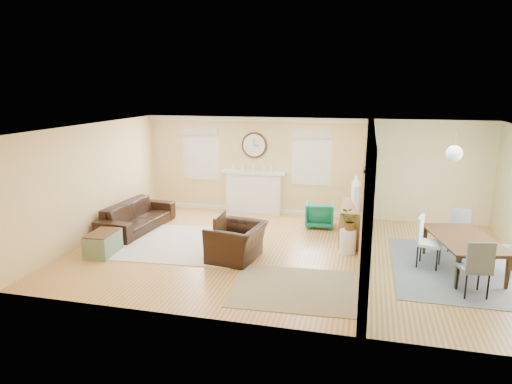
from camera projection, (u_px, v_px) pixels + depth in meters
floor at (290, 253)px, 9.51m from camera, size 9.00×9.00×0.00m
wall_back at (310, 167)px, 12.05m from camera, size 9.00×0.02×2.60m
wall_front at (255, 240)px, 6.38m from camera, size 9.00×0.02×2.60m
wall_left at (93, 182)px, 10.26m from camera, size 0.02×6.00×2.60m
ceiling at (292, 128)px, 8.92m from camera, size 9.00×6.00×0.02m
partition at (368, 191)px, 9.12m from camera, size 0.17×6.00×2.60m
fireplace at (254, 191)px, 12.44m from camera, size 1.70×0.30×1.17m
wall_clock at (254, 145)px, 12.24m from camera, size 0.70×0.07×0.70m
window_left at (200, 150)px, 12.63m from camera, size 1.05×0.13×1.42m
window_right at (312, 154)px, 11.91m from camera, size 1.05×0.13×1.42m
pendant at (454, 154)px, 8.31m from camera, size 0.30×0.30×0.55m
rug_cream at (182, 243)px, 10.10m from camera, size 2.99×2.64×0.02m
rug_jute at (297, 288)px, 7.84m from camera, size 2.30×1.92×0.01m
rug_grey at (463, 270)px, 8.63m from camera, size 2.54×3.18×0.01m
sofa at (137, 216)px, 11.03m from camera, size 1.04×2.33×0.67m
eames_chair at (237, 242)px, 9.11m from camera, size 1.12×1.24×0.72m
green_chair at (320, 214)px, 11.24m from camera, size 0.72×0.74×0.63m
trunk at (103, 243)px, 9.41m from camera, size 0.56×0.85×0.47m
credenza at (352, 223)px, 10.27m from camera, size 0.50×1.46×0.80m
tv at (353, 193)px, 10.12m from camera, size 0.25×1.02×0.58m
garden_stool at (348, 241)px, 9.48m from camera, size 0.34×0.34×0.50m
potted_plant at (349, 220)px, 9.37m from camera, size 0.41×0.36×0.42m
dining_table at (464, 254)px, 8.56m from camera, size 1.40×2.02×0.65m
dining_chair_n at (459, 228)px, 9.49m from camera, size 0.48×0.48×0.90m
dining_chair_s at (475, 262)px, 7.48m from camera, size 0.51×0.51×0.99m
dining_chair_w at (430, 238)px, 8.67m from camera, size 0.54×0.54×0.99m
dining_chair_e at (506, 243)px, 8.34m from camera, size 0.48×0.48×1.01m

